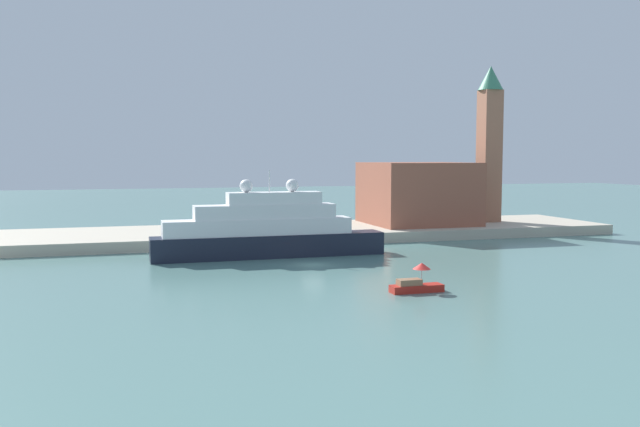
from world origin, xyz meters
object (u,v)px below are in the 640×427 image
object	(u,v)px
harbor_building	(418,193)
person_figure	(235,227)
parked_car	(195,228)
small_motorboat	(416,283)
bell_tower	(489,138)
mooring_bollard	(331,231)
large_yacht	(266,231)

from	to	relation	value
harbor_building	person_figure	bearing A→B (deg)	-171.53
harbor_building	parked_car	xyz separation A→B (m)	(-36.46, -2.60, -4.38)
small_motorboat	bell_tower	xyz separation A→B (m)	(33.75, 44.44, 14.75)
small_motorboat	harbor_building	size ratio (longest dim) A/B	0.31
person_figure	mooring_bollard	bearing A→B (deg)	-20.51
bell_tower	mooring_bollard	xyz separation A→B (m)	(-30.92, -9.27, -13.73)
parked_car	mooring_bollard	size ratio (longest dim) A/B	5.81
large_yacht	parked_car	world-z (taller)	large_yacht
small_motorboat	harbor_building	xyz separation A→B (m)	(20.80, 44.61, 5.67)
parked_car	bell_tower	bearing A→B (deg)	2.82
large_yacht	harbor_building	distance (m)	35.38
harbor_building	person_figure	distance (m)	31.53
bell_tower	parked_car	distance (m)	51.28
parked_car	mooring_bollard	distance (m)	19.72
small_motorboat	bell_tower	size ratio (longest dim) A/B	0.19
parked_car	large_yacht	bearing A→B (deg)	-67.29
person_figure	large_yacht	bearing A→B (deg)	-84.44
large_yacht	harbor_building	bearing A→B (deg)	33.23
harbor_building	mooring_bollard	bearing A→B (deg)	-152.28
mooring_bollard	harbor_building	bearing A→B (deg)	27.72
person_figure	parked_car	bearing A→B (deg)	160.21
small_motorboat	person_figure	world-z (taller)	person_figure
bell_tower	person_figure	world-z (taller)	bell_tower
small_motorboat	parked_car	bearing A→B (deg)	110.45
small_motorboat	person_figure	distance (m)	41.29
person_figure	mooring_bollard	size ratio (longest dim) A/B	2.22
harbor_building	parked_car	distance (m)	36.82
large_yacht	parked_car	xyz separation A→B (m)	(-6.99, 16.70, -1.12)
parked_car	person_figure	distance (m)	5.91
large_yacht	small_motorboat	size ratio (longest dim) A/B	5.85
large_yacht	person_figure	world-z (taller)	large_yacht
harbor_building	mooring_bollard	size ratio (longest dim) A/B	22.29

